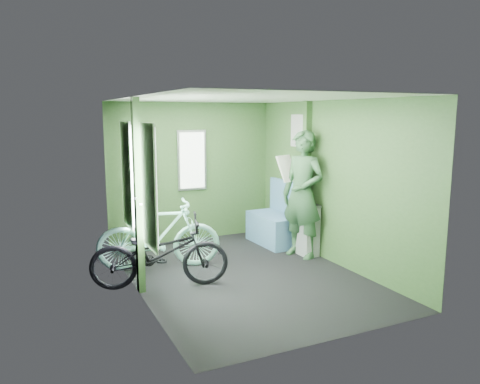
{
  "coord_description": "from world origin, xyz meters",
  "views": [
    {
      "loc": [
        -2.57,
        -5.36,
        2.11
      ],
      "look_at": [
        0.0,
        0.1,
        1.1
      ],
      "focal_mm": 35.0,
      "sensor_mm": 36.0,
      "label": 1
    }
  ],
  "objects_px": {
    "passenger": "(303,194)",
    "waste_box": "(308,230)",
    "bicycle_black": "(161,288)",
    "bicycle_mint": "(160,270)",
    "bench_seat": "(276,225)"
  },
  "relations": [
    {
      "from": "bicycle_mint",
      "to": "bench_seat",
      "type": "distance_m",
      "value": 2.18
    },
    {
      "from": "bicycle_black",
      "to": "bench_seat",
      "type": "distance_m",
      "value": 2.56
    },
    {
      "from": "bicycle_black",
      "to": "passenger",
      "type": "xyz_separation_m",
      "value": [
        2.27,
        0.37,
        0.94
      ]
    },
    {
      "from": "bicycle_black",
      "to": "bench_seat",
      "type": "height_order",
      "value": "bench_seat"
    },
    {
      "from": "bicycle_mint",
      "to": "passenger",
      "type": "distance_m",
      "value": 2.32
    },
    {
      "from": "waste_box",
      "to": "bench_seat",
      "type": "relative_size",
      "value": 0.76
    },
    {
      "from": "waste_box",
      "to": "bench_seat",
      "type": "xyz_separation_m",
      "value": [
        -0.11,
        0.78,
        -0.09
      ]
    },
    {
      "from": "passenger",
      "to": "waste_box",
      "type": "xyz_separation_m",
      "value": [
        0.11,
        0.01,
        -0.55
      ]
    },
    {
      "from": "bicycle_black",
      "to": "waste_box",
      "type": "relative_size",
      "value": 2.14
    },
    {
      "from": "bicycle_mint",
      "to": "waste_box",
      "type": "height_order",
      "value": "waste_box"
    },
    {
      "from": "bicycle_black",
      "to": "bicycle_mint",
      "type": "distance_m",
      "value": 0.66
    },
    {
      "from": "bicycle_mint",
      "to": "bench_seat",
      "type": "bearing_deg",
      "value": -63.35
    },
    {
      "from": "passenger",
      "to": "waste_box",
      "type": "relative_size",
      "value": 2.4
    },
    {
      "from": "waste_box",
      "to": "bench_seat",
      "type": "height_order",
      "value": "bench_seat"
    },
    {
      "from": "passenger",
      "to": "bicycle_mint",
      "type": "bearing_deg",
      "value": -118.19
    }
  ]
}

